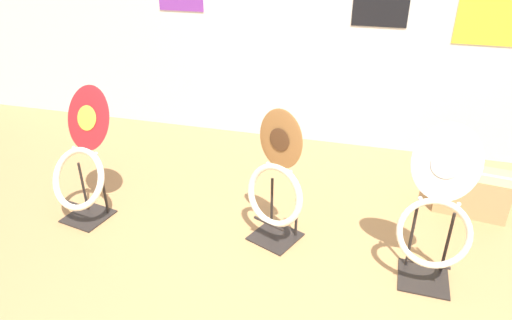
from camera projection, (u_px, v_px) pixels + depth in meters
name	position (u px, v px, depth m)	size (l,w,h in m)	color
toilet_seat_display_white_plain	(438.00, 212.00, 2.44)	(0.40, 0.29, 0.94)	black
toilet_seat_display_woodgrain	(276.00, 186.00, 2.80)	(0.43, 0.37, 0.89)	black
toilet_seat_display_crimson_swirl	(82.00, 166.00, 3.03)	(0.47, 0.46, 0.89)	black
storage_box	(472.00, 192.00, 3.20)	(0.50, 0.33, 0.30)	tan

